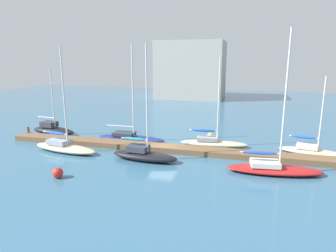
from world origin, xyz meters
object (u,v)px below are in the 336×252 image
harbor_building_distant (191,70)px  mooring_buoy_red (58,173)px  sailboat_1 (64,146)px  mooring_buoy_yellow (210,136)px  sailboat_5 (273,167)px  sailboat_4 (213,142)px  sailboat_6 (313,150)px  sailboat_0 (53,130)px  sailboat_2 (130,137)px  sailboat_3 (144,154)px

harbor_building_distant → mooring_buoy_red: bearing=-90.2°
sailboat_1 → mooring_buoy_yellow: bearing=41.6°
sailboat_1 → mooring_buoy_yellow: size_ratio=14.85×
sailboat_5 → mooring_buoy_red: 16.32m
sailboat_4 → mooring_buoy_yellow: size_ratio=13.50×
sailboat_6 → harbor_building_distant: harbor_building_distant is taller
mooring_buoy_yellow → harbor_building_distant: harbor_building_distant is taller
sailboat_6 → harbor_building_distant: 43.22m
sailboat_0 → sailboat_6: (27.73, -0.02, -0.14)m
sailboat_2 → mooring_buoy_yellow: (8.24, 3.21, -0.11)m
sailboat_1 → sailboat_3: (8.16, -0.26, 0.05)m
sailboat_0 → sailboat_1: (5.08, -5.20, -0.08)m
sailboat_2 → mooring_buoy_yellow: size_ratio=15.47×
sailboat_4 → mooring_buoy_yellow: bearing=97.2°
sailboat_5 → sailboat_0: bearing=160.2°
sailboat_1 → harbor_building_distant: (3.59, 43.52, 5.75)m
sailboat_0 → sailboat_5: 24.58m
sailboat_2 → sailboat_3: 6.52m
sailboat_3 → mooring_buoy_yellow: size_ratio=14.95×
sailboat_0 → sailboat_2: bearing=6.4°
sailboat_5 → sailboat_3: bearing=172.6°
sailboat_6 → mooring_buoy_red: sailboat_6 is taller
sailboat_3 → mooring_buoy_red: sailboat_3 is taller
sailboat_5 → sailboat_6: size_ratio=1.50×
sailboat_1 → harbor_building_distant: bearing=93.6°
sailboat_6 → mooring_buoy_red: 22.11m
sailboat_1 → sailboat_5: sailboat_5 is taller
sailboat_3 → mooring_buoy_red: size_ratio=12.46×
mooring_buoy_red → harbor_building_distant: (0.18, 49.24, 5.88)m
sailboat_4 → mooring_buoy_yellow: sailboat_4 is taller
sailboat_0 → sailboat_5: size_ratio=0.71×
sailboat_3 → sailboat_1: bearing=-177.8°
sailboat_0 → sailboat_1: size_ratio=0.78×
sailboat_4 → sailboat_5: bearing=-53.2°
sailboat_4 → mooring_buoy_red: bearing=-136.7°
sailboat_2 → sailboat_4: 8.87m
sailboat_1 → sailboat_2: size_ratio=0.96×
mooring_buoy_yellow → harbor_building_distant: (-9.24, 35.12, 5.95)m
sailboat_1 → harbor_building_distant: 44.05m
sailboat_5 → sailboat_6: bearing=49.2°
sailboat_0 → mooring_buoy_yellow: (17.91, 3.20, -0.27)m
sailboat_3 → harbor_building_distant: harbor_building_distant is taller
sailboat_3 → harbor_building_distant: 44.39m
sailboat_1 → mooring_buoy_red: (3.40, -5.72, -0.13)m
sailboat_4 → mooring_buoy_yellow: 2.87m
sailboat_2 → sailboat_6: sailboat_2 is taller
sailboat_0 → sailboat_4: 18.52m
sailboat_0 → mooring_buoy_red: size_ratio=9.66×
sailboat_2 → sailboat_4: bearing=2.9°
sailboat_6 → mooring_buoy_yellow: sailboat_6 is taller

